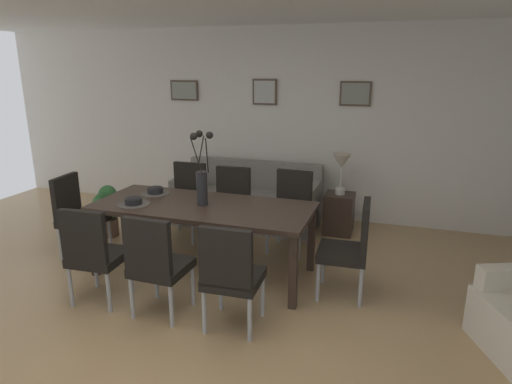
# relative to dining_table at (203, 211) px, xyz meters

# --- Properties ---
(ground_plane) EXTENTS (9.00, 9.00, 0.00)m
(ground_plane) POSITION_rel_dining_table_xyz_m (0.27, -1.08, -0.67)
(ground_plane) COLOR tan
(back_wall_panel) EXTENTS (9.00, 0.10, 2.60)m
(back_wall_panel) POSITION_rel_dining_table_xyz_m (0.27, 2.17, 0.63)
(back_wall_panel) COLOR silver
(back_wall_panel) RESTS_ON ground
(dining_table) EXTENTS (2.20, 0.93, 0.74)m
(dining_table) POSITION_rel_dining_table_xyz_m (0.00, 0.00, 0.00)
(dining_table) COLOR #33261E
(dining_table) RESTS_ON ground
(dining_chair_near_left) EXTENTS (0.47, 0.47, 0.92)m
(dining_chair_near_left) POSITION_rel_dining_table_xyz_m (-0.66, -0.87, -0.16)
(dining_chair_near_left) COLOR black
(dining_chair_near_left) RESTS_ON ground
(dining_chair_near_right) EXTENTS (0.45, 0.45, 0.92)m
(dining_chair_near_right) POSITION_rel_dining_table_xyz_m (-0.64, 0.90, -0.16)
(dining_chair_near_right) COLOR black
(dining_chair_near_right) RESTS_ON ground
(dining_chair_far_left) EXTENTS (0.45, 0.45, 0.92)m
(dining_chair_far_left) POSITION_rel_dining_table_xyz_m (-0.02, -0.89, -0.16)
(dining_chair_far_left) COLOR black
(dining_chair_far_left) RESTS_ON ground
(dining_chair_far_right) EXTENTS (0.46, 0.46, 0.92)m
(dining_chair_far_right) POSITION_rel_dining_table_xyz_m (-0.03, 0.84, -0.16)
(dining_chair_far_right) COLOR black
(dining_chair_far_right) RESTS_ON ground
(dining_chair_mid_left) EXTENTS (0.46, 0.46, 0.92)m
(dining_chair_mid_left) POSITION_rel_dining_table_xyz_m (0.65, -0.89, -0.16)
(dining_chair_mid_left) COLOR black
(dining_chair_mid_left) RESTS_ON ground
(dining_chair_mid_right) EXTENTS (0.47, 0.47, 0.92)m
(dining_chair_mid_right) POSITION_rel_dining_table_xyz_m (0.69, 0.90, -0.16)
(dining_chair_mid_right) COLOR black
(dining_chair_mid_right) RESTS_ON ground
(dining_chair_head_west) EXTENTS (0.47, 0.47, 0.92)m
(dining_chair_head_west) POSITION_rel_dining_table_xyz_m (-1.53, -0.03, -0.16)
(dining_chair_head_west) COLOR black
(dining_chair_head_west) RESTS_ON ground
(dining_chair_head_east) EXTENTS (0.46, 0.46, 0.92)m
(dining_chair_head_east) POSITION_rel_dining_table_xyz_m (1.49, -0.02, -0.16)
(dining_chair_head_east) COLOR black
(dining_chair_head_east) RESTS_ON ground
(centerpiece_vase) EXTENTS (0.21, 0.23, 0.73)m
(centerpiece_vase) POSITION_rel_dining_table_xyz_m (0.00, 0.00, 0.35)
(centerpiece_vase) COLOR #232326
(centerpiece_vase) RESTS_ON dining_table
(placemat_near_left) EXTENTS (0.32, 0.32, 0.01)m
(placemat_near_left) POSITION_rel_dining_table_xyz_m (-0.66, -0.21, 0.07)
(placemat_near_left) COLOR #4C4742
(placemat_near_left) RESTS_ON dining_table
(bowl_near_left) EXTENTS (0.17, 0.17, 0.07)m
(bowl_near_left) POSITION_rel_dining_table_xyz_m (-0.66, -0.21, 0.11)
(bowl_near_left) COLOR black
(bowl_near_left) RESTS_ON dining_table
(placemat_near_right) EXTENTS (0.32, 0.32, 0.01)m
(placemat_near_right) POSITION_rel_dining_table_xyz_m (-0.66, 0.21, 0.07)
(placemat_near_right) COLOR #4C4742
(placemat_near_right) RESTS_ON dining_table
(bowl_near_right) EXTENTS (0.17, 0.17, 0.07)m
(bowl_near_right) POSITION_rel_dining_table_xyz_m (-0.66, 0.21, 0.11)
(bowl_near_right) COLOR black
(bowl_near_right) RESTS_ON dining_table
(sofa) EXTENTS (1.92, 0.84, 0.80)m
(sofa) POSITION_rel_dining_table_xyz_m (-0.08, 1.61, -0.39)
(sofa) COLOR gray
(sofa) RESTS_ON ground
(side_table) EXTENTS (0.36, 0.36, 0.52)m
(side_table) POSITION_rel_dining_table_xyz_m (1.16, 1.58, -0.41)
(side_table) COLOR #33261E
(side_table) RESTS_ON ground
(table_lamp) EXTENTS (0.22, 0.22, 0.51)m
(table_lamp) POSITION_rel_dining_table_xyz_m (1.16, 1.58, 0.22)
(table_lamp) COLOR beige
(table_lamp) RESTS_ON side_table
(framed_picture_left) EXTENTS (0.43, 0.03, 0.29)m
(framed_picture_left) POSITION_rel_dining_table_xyz_m (-1.23, 2.10, 1.06)
(framed_picture_left) COLOR #473828
(framed_picture_center) EXTENTS (0.34, 0.03, 0.35)m
(framed_picture_center) POSITION_rel_dining_table_xyz_m (0.00, 2.10, 1.06)
(framed_picture_center) COLOR #473828
(framed_picture_right) EXTENTS (0.40, 0.03, 0.32)m
(framed_picture_right) POSITION_rel_dining_table_xyz_m (1.23, 2.10, 1.06)
(framed_picture_right) COLOR #473828
(potted_plant) EXTENTS (0.36, 0.36, 0.67)m
(potted_plant) POSITION_rel_dining_table_xyz_m (-1.58, 0.57, -0.30)
(potted_plant) COLOR brown
(potted_plant) RESTS_ON ground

